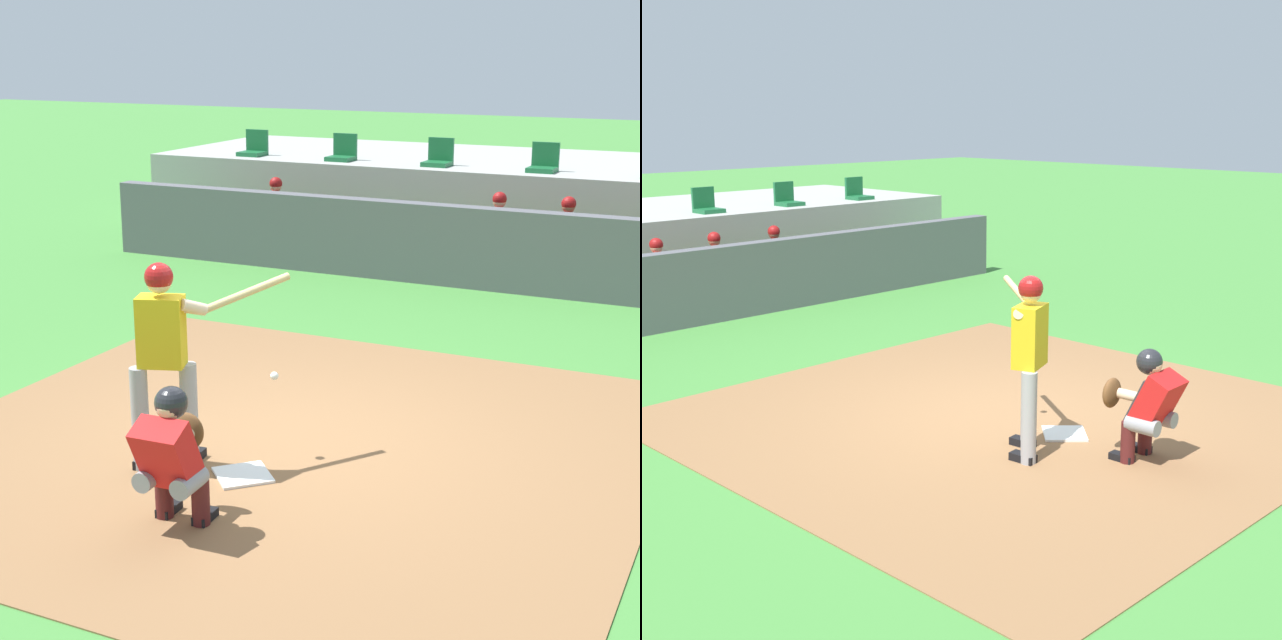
% 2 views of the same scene
% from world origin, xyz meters
% --- Properties ---
extents(ground_plane, '(80.00, 80.00, 0.00)m').
position_xyz_m(ground_plane, '(0.00, 0.00, 0.00)').
color(ground_plane, '#428438').
extents(dirt_infield, '(6.40, 6.40, 0.01)m').
position_xyz_m(dirt_infield, '(0.00, 0.00, 0.01)').
color(dirt_infield, olive).
rests_on(dirt_infield, ground).
extents(home_plate, '(0.62, 0.62, 0.02)m').
position_xyz_m(home_plate, '(0.00, -0.80, 0.02)').
color(home_plate, white).
rests_on(home_plate, dirt_infield).
extents(batter_at_plate, '(0.97, 1.17, 1.80)m').
position_xyz_m(batter_at_plate, '(-0.68, -0.87, 1.04)').
color(batter_at_plate, '#99999E').
rests_on(batter_at_plate, ground).
extents(catcher_crouched, '(0.49, 1.90, 1.13)m').
position_xyz_m(catcher_crouched, '(-0.02, -1.78, 0.61)').
color(catcher_crouched, gray).
rests_on(catcher_crouched, ground).
extents(dugout_wall, '(13.00, 0.30, 1.20)m').
position_xyz_m(dugout_wall, '(0.00, 6.50, 0.60)').
color(dugout_wall, '#59595E').
rests_on(dugout_wall, ground).
extents(dugout_bench, '(11.80, 0.44, 0.45)m').
position_xyz_m(dugout_bench, '(0.00, 7.50, 0.23)').
color(dugout_bench, olive).
rests_on(dugout_bench, ground).
extents(dugout_player_1, '(0.49, 0.70, 1.30)m').
position_xyz_m(dugout_player_1, '(-0.20, 7.34, 0.67)').
color(dugout_player_1, '#939399').
rests_on(dugout_player_1, ground).
extents(dugout_player_2, '(0.49, 0.70, 1.30)m').
position_xyz_m(dugout_player_2, '(0.86, 7.34, 0.67)').
color(dugout_player_2, '#939399').
rests_on(dugout_player_2, ground).
extents(dugout_player_3, '(0.49, 0.70, 1.30)m').
position_xyz_m(dugout_player_3, '(2.07, 7.34, 0.67)').
color(dugout_player_3, '#939399').
rests_on(dugout_player_3, ground).
extents(stadium_seat_4, '(0.46, 0.46, 0.48)m').
position_xyz_m(stadium_seat_4, '(1.86, 9.38, 1.53)').
color(stadium_seat_4, '#196033').
rests_on(stadium_seat_4, stands_platform).
extents(stadium_seat_5, '(0.46, 0.46, 0.48)m').
position_xyz_m(stadium_seat_5, '(3.71, 9.38, 1.53)').
color(stadium_seat_5, '#196033').
rests_on(stadium_seat_5, stands_platform).
extents(stadium_seat_6, '(0.46, 0.46, 0.48)m').
position_xyz_m(stadium_seat_6, '(5.57, 9.38, 1.53)').
color(stadium_seat_6, '#196033').
rests_on(stadium_seat_6, stands_platform).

